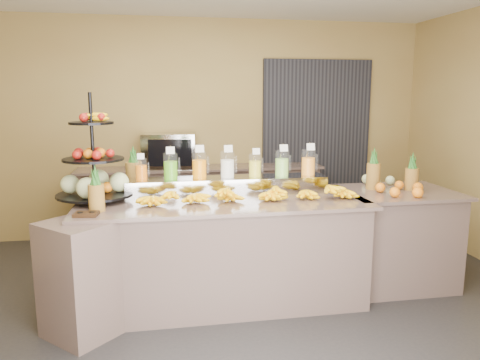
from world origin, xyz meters
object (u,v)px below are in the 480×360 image
object	(u,v)px
oven_warmer	(169,151)
pitcher_tray	(227,185)
right_fruit_pile	(395,183)
fruit_stand	(100,173)
condiment_caddy	(86,214)
banana_heap	(253,192)

from	to	relation	value
oven_warmer	pitcher_tray	bearing A→B (deg)	-67.76
right_fruit_pile	fruit_stand	bearing A→B (deg)	177.36
right_fruit_pile	condiment_caddy	bearing A→B (deg)	-171.31
condiment_caddy	oven_warmer	world-z (taller)	oven_warmer
right_fruit_pile	oven_warmer	world-z (taller)	oven_warmer
fruit_stand	condiment_caddy	xyz separation A→B (m)	(-0.05, -0.55, -0.22)
banana_heap	oven_warmer	size ratio (longest dim) A/B	2.97
pitcher_tray	banana_heap	xyz separation A→B (m)	(0.18, -0.32, -0.01)
condiment_caddy	right_fruit_pile	xyz separation A→B (m)	(2.76, 0.42, 0.07)
banana_heap	condiment_caddy	size ratio (longest dim) A/B	11.05
pitcher_tray	right_fruit_pile	size ratio (longest dim) A/B	3.87
banana_heap	fruit_stand	world-z (taller)	fruit_stand
pitcher_tray	banana_heap	world-z (taller)	banana_heap
oven_warmer	banana_heap	bearing A→B (deg)	-65.58
fruit_stand	oven_warmer	xyz separation A→B (m)	(0.65, 1.76, -0.02)
pitcher_tray	condiment_caddy	distance (m)	1.34
fruit_stand	condiment_caddy	distance (m)	0.59
pitcher_tray	fruit_stand	bearing A→B (deg)	-175.60
banana_heap	fruit_stand	xyz separation A→B (m)	(-1.31, 0.23, 0.17)
pitcher_tray	oven_warmer	distance (m)	1.74
banana_heap	fruit_stand	bearing A→B (deg)	169.89
pitcher_tray	fruit_stand	distance (m)	1.15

